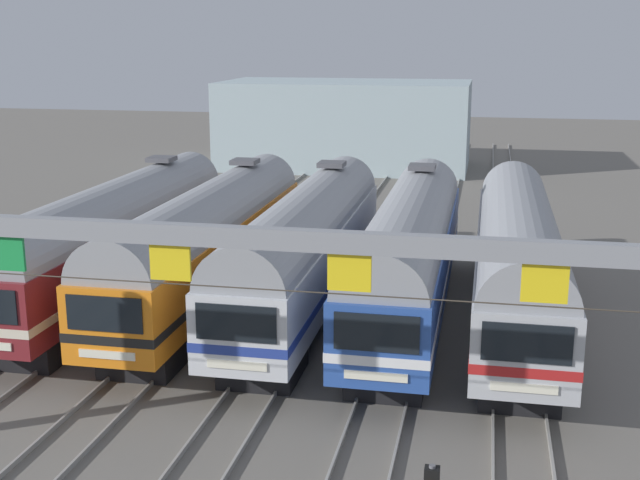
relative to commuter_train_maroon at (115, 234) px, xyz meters
name	(u,v)px	position (x,y,z in m)	size (l,w,h in m)	color
ground_plane	(307,312)	(7.69, 0.00, -2.69)	(160.00, 160.00, 0.00)	slate
track_bed	(370,217)	(7.69, 17.00, -2.61)	(16.89, 70.00, 0.15)	gray
commuter_train_maroon	(115,234)	(0.00, 0.00, 0.00)	(2.88, 18.06, 5.05)	maroon
commuter_train_orange	(209,239)	(3.85, 0.00, 0.00)	(2.88, 18.06, 5.05)	orange
commuter_train_silver	(307,244)	(7.69, 0.00, 0.00)	(2.88, 18.06, 5.05)	silver
commuter_train_blue	(409,249)	(11.54, 0.00, 0.00)	(2.88, 18.06, 5.05)	#284C9E
commuter_train_stainless	(517,254)	(15.39, 0.00, 0.00)	(2.88, 18.06, 4.77)	#B2B5BA
catenary_gantry	(171,281)	(7.69, -13.50, 2.53)	(20.63, 0.44, 6.97)	gray
maintenance_building	(346,124)	(3.03, 35.97, 0.69)	(19.30, 10.00, 6.75)	#9EB2B7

